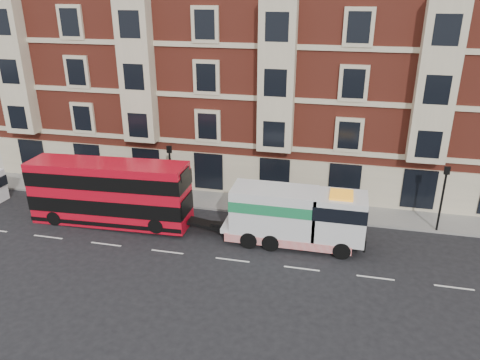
# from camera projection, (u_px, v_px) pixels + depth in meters

# --- Properties ---
(ground) EXTENTS (120.00, 120.00, 0.00)m
(ground) POSITION_uv_depth(u_px,v_px,m) (232.00, 260.00, 27.03)
(ground) COLOR black
(ground) RESTS_ON ground
(sidewalk) EXTENTS (90.00, 3.00, 0.15)m
(sidewalk) POSITION_uv_depth(u_px,v_px,m) (257.00, 205.00, 33.75)
(sidewalk) COLOR slate
(sidewalk) RESTS_ON ground
(victorian_terrace) EXTENTS (45.00, 12.00, 20.40)m
(victorian_terrace) POSITION_uv_depth(u_px,v_px,m) (284.00, 50.00, 36.60)
(victorian_terrace) COLOR maroon
(victorian_terrace) RESTS_ON ground
(lamp_post_west) EXTENTS (0.35, 0.15, 4.35)m
(lamp_post_west) POSITION_uv_depth(u_px,v_px,m) (170.00, 171.00, 32.83)
(lamp_post_west) COLOR black
(lamp_post_west) RESTS_ON sidewalk
(lamp_post_east) EXTENTS (0.35, 0.15, 4.35)m
(lamp_post_east) POSITION_uv_depth(u_px,v_px,m) (443.00, 194.00, 29.10)
(lamp_post_east) COLOR black
(lamp_post_east) RESTS_ON sidewalk
(double_decker_bus) EXTENTS (10.62, 2.44, 4.30)m
(double_decker_bus) POSITION_uv_depth(u_px,v_px,m) (109.00, 192.00, 30.41)
(double_decker_bus) COLOR red
(double_decker_bus) RESTS_ON ground
(tow_truck) EXTENTS (8.50, 2.51, 3.54)m
(tow_truck) POSITION_uv_depth(u_px,v_px,m) (294.00, 216.00, 28.06)
(tow_truck) COLOR silver
(tow_truck) RESTS_ON ground
(pedestrian) EXTENTS (0.66, 0.56, 1.54)m
(pedestrian) POSITION_uv_depth(u_px,v_px,m) (106.00, 184.00, 35.18)
(pedestrian) COLOR #1B2B37
(pedestrian) RESTS_ON sidewalk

